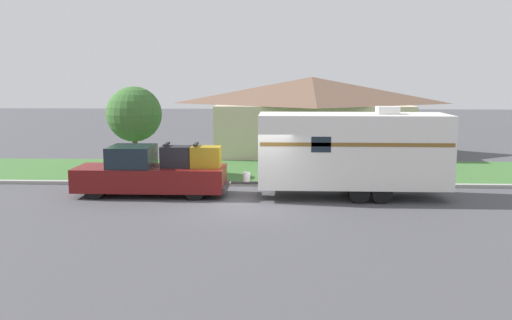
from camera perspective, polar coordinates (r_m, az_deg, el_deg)
name	(u,v)px	position (r m, az deg, el deg)	size (l,w,h in m)	color
ground_plane	(257,206)	(20.30, 0.10, -4.60)	(120.00, 120.00, 0.00)	#47474C
curb_strip	(261,184)	(23.95, 0.49, -2.42)	(80.00, 0.30, 0.14)	#999993
lawn_strip	(264,171)	(27.55, 0.77, -1.11)	(80.00, 7.00, 0.03)	#3D6B33
house_across_street	(311,114)	(34.25, 5.57, 4.63)	(11.80, 7.82, 4.51)	beige
pickup_truck	(152,173)	(22.30, -10.37, -1.26)	(5.84, 1.96, 2.03)	black
travel_trailer	(353,150)	(21.77, 9.64, 0.99)	(8.12, 2.47, 3.45)	black
mailbox	(298,157)	(24.70, 4.18, 0.25)	(0.48, 0.20, 1.41)	brown
tree_in_yard	(134,114)	(26.88, -12.10, 4.49)	(2.54, 2.54, 4.10)	brown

